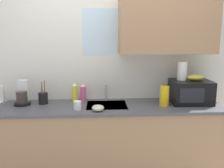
% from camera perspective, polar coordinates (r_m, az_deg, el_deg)
% --- Properties ---
extents(kitchen_wall_assembly, '(3.30, 0.42, 2.50)m').
position_cam_1_polar(kitchen_wall_assembly, '(3.07, 2.19, 5.12)').
color(kitchen_wall_assembly, silver).
rests_on(kitchen_wall_assembly, ground).
extents(counter_unit, '(2.53, 0.63, 0.90)m').
position_cam_1_polar(counter_unit, '(3.01, -0.02, -13.02)').
color(counter_unit, '#9E7551').
rests_on(counter_unit, ground).
extents(sink_faucet, '(0.03, 0.03, 0.19)m').
position_cam_1_polar(sink_faucet, '(3.06, -1.39, -1.96)').
color(sink_faucet, '#B2B5BA').
rests_on(sink_faucet, counter_unit).
extents(microwave, '(0.46, 0.35, 0.27)m').
position_cam_1_polar(microwave, '(3.06, 17.62, -1.73)').
color(microwave, black).
rests_on(microwave, counter_unit).
extents(banana_bunch, '(0.20, 0.11, 0.07)m').
position_cam_1_polar(banana_bunch, '(3.05, 18.69, 1.41)').
color(banana_bunch, gold).
rests_on(banana_bunch, microwave).
extents(paper_towel_roll, '(0.11, 0.11, 0.22)m').
position_cam_1_polar(paper_towel_roll, '(3.03, 15.80, 2.96)').
color(paper_towel_roll, white).
rests_on(paper_towel_roll, microwave).
extents(coffee_maker, '(0.19, 0.21, 0.28)m').
position_cam_1_polar(coffee_maker, '(3.06, -19.83, -2.49)').
color(coffee_maker, black).
rests_on(coffee_maker, counter_unit).
extents(dish_soap_bottle_pink, '(0.07, 0.07, 0.22)m').
position_cam_1_polar(dish_soap_bottle_pink, '(3.04, -6.66, -2.02)').
color(dish_soap_bottle_pink, '#E55999').
rests_on(dish_soap_bottle_pink, counter_unit).
extents(dish_soap_bottle_yellow, '(0.07, 0.07, 0.24)m').
position_cam_1_polar(dish_soap_bottle_yellow, '(2.99, -8.54, -2.05)').
color(dish_soap_bottle_yellow, yellow).
rests_on(dish_soap_bottle_yellow, counter_unit).
extents(cereal_canister, '(0.10, 0.10, 0.23)m').
position_cam_1_polar(cereal_canister, '(2.87, 11.94, -2.74)').
color(cereal_canister, gold).
rests_on(cereal_canister, counter_unit).
extents(mug_white, '(0.08, 0.08, 0.09)m').
position_cam_1_polar(mug_white, '(2.71, -7.92, -4.88)').
color(mug_white, white).
rests_on(mug_white, counter_unit).
extents(utensil_crock, '(0.11, 0.11, 0.27)m').
position_cam_1_polar(utensil_crock, '(3.02, -15.53, -3.07)').
color(utensil_crock, black).
rests_on(utensil_crock, counter_unit).
extents(small_bowl, '(0.13, 0.13, 0.06)m').
position_cam_1_polar(small_bowl, '(2.65, -3.24, -5.52)').
color(small_bowl, beige).
rests_on(small_bowl, counter_unit).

